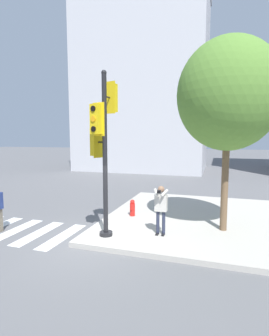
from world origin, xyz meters
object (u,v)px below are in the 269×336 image
Objects in this scene: fire_hydrant at (132,208)px; traffic_signal_pole at (103,138)px; street_tree at (228,95)px; person_photographer at (161,205)px.

traffic_signal_pole is at bearing -95.43° from fire_hydrant.
person_photographer is at bearing -151.29° from street_tree.
person_photographer is 4.31m from street_tree.
street_tree is 5.64m from fire_hydrant.
person_photographer is (1.79, 0.61, -2.25)m from traffic_signal_pole.
fire_hydrant is (0.22, 2.36, -2.90)m from traffic_signal_pole.
traffic_signal_pole is 2.94m from person_photographer.
traffic_signal_pole is at bearing -155.80° from street_tree.
traffic_signal_pole is 4.40m from street_tree.
street_tree is at bearing 28.71° from person_photographer.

